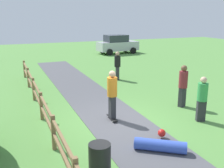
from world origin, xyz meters
name	(u,v)px	position (x,y,z in m)	size (l,w,h in m)	color
ground_plane	(116,121)	(0.00, 0.00, 0.00)	(60.00, 60.00, 0.00)	#568E42
asphalt_path	(116,121)	(0.00, 0.00, 0.01)	(2.40, 28.00, 0.02)	#515156
wooden_fence	(46,114)	(-2.60, 0.00, 0.67)	(0.12, 18.12, 1.10)	olive
trash_bin	(100,161)	(-1.80, -3.14, 0.45)	(0.56, 0.56, 0.90)	black
skater_riding	(112,93)	(-0.10, 0.19, 1.11)	(0.40, 0.81, 1.93)	black
skater_fallen	(160,144)	(0.33, -2.58, 0.20)	(1.46, 1.45, 0.36)	blue
bystander_maroon	(183,84)	(3.35, 0.46, 1.04)	(0.49, 0.49, 1.86)	#2D2D33
bystander_green	(202,97)	(3.00, -1.18, 0.96)	(0.49, 0.49, 1.74)	#2D2D33
bystander_black	(117,64)	(2.70, 6.13, 0.98)	(0.47, 0.47, 1.77)	#2D2D33
parked_car_silver	(117,44)	(7.28, 16.74, 0.96)	(4.31, 2.22, 1.92)	#B7B7BC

